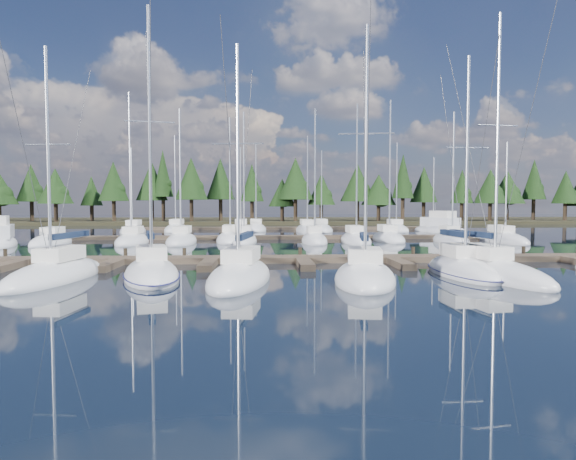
{
  "coord_description": "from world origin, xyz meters",
  "views": [
    {
      "loc": [
        -2.78,
        -16.48,
        4.01
      ],
      "look_at": [
        -0.69,
        22.0,
        1.96
      ],
      "focal_mm": 32.0,
      "sensor_mm": 36.0,
      "label": 1
    }
  ],
  "objects": [
    {
      "name": "ground",
      "position": [
        0.0,
        30.0,
        0.0
      ],
      "size": [
        260.0,
        260.0,
        0.0
      ],
      "primitive_type": "plane",
      "color": "black",
      "rests_on": "ground"
    },
    {
      "name": "back_docks",
      "position": [
        0.0,
        49.58,
        0.2
      ],
      "size": [
        50.0,
        21.8,
        0.4
      ],
      "color": "brown",
      "rests_on": "ground"
    },
    {
      "name": "front_sailboat_3",
      "position": [
        2.47,
        8.91,
        0.29
      ],
      "size": [
        4.16,
        7.93,
        13.42
      ],
      "color": "silver",
      "rests_on": "ground"
    },
    {
      "name": "motor_yacht_right",
      "position": [
        21.72,
        52.06,
        0.52
      ],
      "size": [
        6.87,
        10.03,
        4.79
      ],
      "color": "silver",
      "rests_on": "ground"
    },
    {
      "name": "front_sailboat_5",
      "position": [
        9.51,
        10.36,
        0.29
      ],
      "size": [
        4.15,
        10.54,
        14.59
      ],
      "color": "silver",
      "rests_on": "ground"
    },
    {
      "name": "front_sailboat_2",
      "position": [
        -3.81,
        9.45,
        0.28
      ],
      "size": [
        4.05,
        9.31,
        12.54
      ],
      "color": "silver",
      "rests_on": "ground"
    },
    {
      "name": "tree_line",
      "position": [
        0.07,
        80.14,
        7.29
      ],
      "size": [
        184.29,
        11.78,
        13.41
      ],
      "color": "black",
      "rests_on": "far_shore"
    },
    {
      "name": "front_sailboat_0",
      "position": [
        -13.33,
        10.5,
        0.28
      ],
      "size": [
        3.74,
        9.33,
        12.59
      ],
      "color": "silver",
      "rests_on": "ground"
    },
    {
      "name": "back_sailboat_rows",
      "position": [
        0.34,
        45.01,
        0.26
      ],
      "size": [
        47.19,
        32.19,
        15.34
      ],
      "color": "silver",
      "rests_on": "ground"
    },
    {
      "name": "front_sailboat_1",
      "position": [
        -8.52,
        10.79,
        0.29
      ],
      "size": [
        4.75,
        8.59,
        14.83
      ],
      "color": "silver",
      "rests_on": "ground"
    },
    {
      "name": "far_shore",
      "position": [
        0.0,
        90.0,
        0.3
      ],
      "size": [
        220.0,
        30.0,
        0.6
      ],
      "primitive_type": "cube",
      "color": "#2B2818",
      "rests_on": "ground"
    },
    {
      "name": "front_sailboat_4",
      "position": [
        8.37,
        11.16,
        0.28
      ],
      "size": [
        2.87,
        8.15,
        12.67
      ],
      "color": "silver",
      "rests_on": "ground"
    },
    {
      "name": "main_dock",
      "position": [
        0.0,
        17.36,
        0.2
      ],
      "size": [
        44.0,
        6.13,
        0.9
      ],
      "color": "brown",
      "rests_on": "ground"
    }
  ]
}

